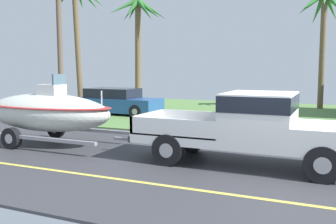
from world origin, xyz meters
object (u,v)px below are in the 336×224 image
at_px(boat_on_trailer, 46,112).
at_px(palm_tree_near_left, 139,22).
at_px(palm_tree_near_right, 324,14).
at_px(parked_sedan_far, 116,102).
at_px(pickup_truck_towing, 258,125).
at_px(palm_tree_mid, 78,4).
at_px(utility_pole, 59,32).

xyz_separation_m(boat_on_trailer, palm_tree_near_left, (-3.15, 12.06, 4.25)).
height_order(palm_tree_near_left, palm_tree_near_right, palm_tree_near_left).
distance_m(parked_sedan_far, palm_tree_near_right, 12.72).
bearing_deg(boat_on_trailer, palm_tree_near_right, 62.19).
bearing_deg(pickup_truck_towing, palm_tree_near_right, 86.55).
bearing_deg(parked_sedan_far, pickup_truck_towing, -40.63).
height_order(palm_tree_mid, utility_pole, utility_pole).
height_order(boat_on_trailer, palm_tree_mid, palm_tree_mid).
xyz_separation_m(palm_tree_near_left, palm_tree_near_right, (10.70, 2.25, 0.16)).
height_order(palm_tree_near_right, palm_tree_mid, palm_tree_mid).
bearing_deg(parked_sedan_far, utility_pole, -109.33).
xyz_separation_m(pickup_truck_towing, utility_pole, (-9.82, 4.54, 3.01)).
relative_size(palm_tree_near_left, utility_pole, 0.90).
bearing_deg(utility_pole, boat_on_trailer, -55.35).
distance_m(pickup_truck_towing, utility_pole, 11.23).
bearing_deg(palm_tree_mid, parked_sedan_far, -2.62).
distance_m(pickup_truck_towing, palm_tree_near_left, 16.14).
height_order(parked_sedan_far, palm_tree_near_right, palm_tree_near_right).
relative_size(palm_tree_near_right, palm_tree_mid, 0.97).
relative_size(pickup_truck_towing, palm_tree_mid, 0.80).
height_order(palm_tree_near_left, utility_pole, utility_pole).
relative_size(palm_tree_near_right, utility_pole, 0.89).
height_order(pickup_truck_towing, palm_tree_near_left, palm_tree_near_left).
distance_m(parked_sedan_far, palm_tree_mid, 5.65).
height_order(pickup_truck_towing, utility_pole, utility_pole).
distance_m(palm_tree_near_right, palm_tree_mid, 13.69).
height_order(pickup_truck_towing, boat_on_trailer, boat_on_trailer).
bearing_deg(palm_tree_near_right, palm_tree_mid, -150.79).
xyz_separation_m(boat_on_trailer, parked_sedan_far, (-2.09, 7.53, -0.37)).
xyz_separation_m(palm_tree_near_left, utility_pole, (0.01, -7.53, -1.25)).
bearing_deg(palm_tree_near_right, palm_tree_near_left, -168.11).
xyz_separation_m(pickup_truck_towing, palm_tree_near_left, (-9.84, 12.06, 4.27)).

